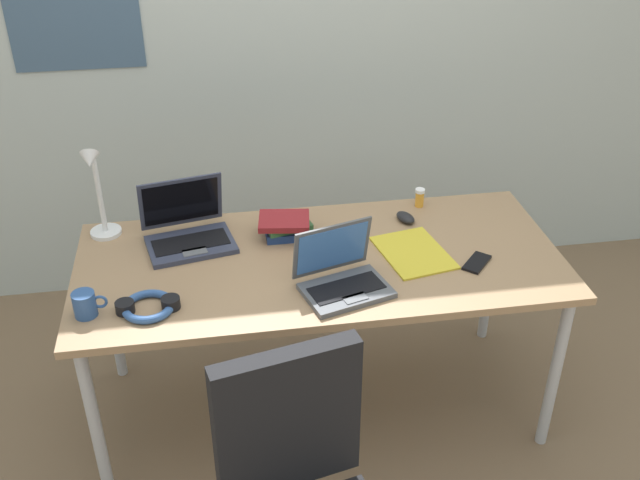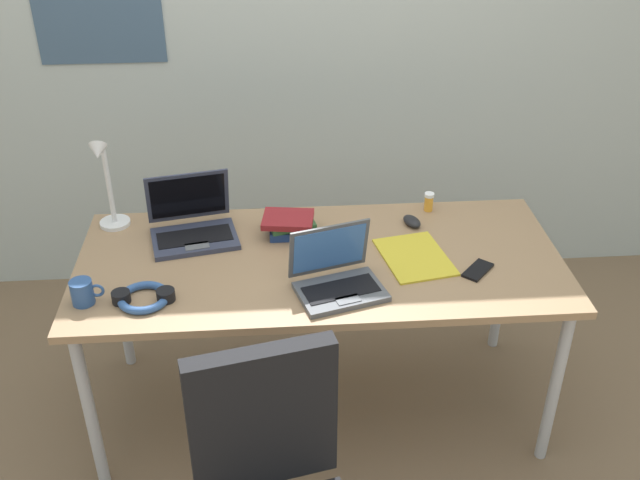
% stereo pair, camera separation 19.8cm
% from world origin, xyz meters
% --- Properties ---
extents(ground_plane, '(12.00, 12.00, 0.00)m').
position_xyz_m(ground_plane, '(0.00, 0.00, 0.00)').
color(ground_plane, '#7A6047').
extents(wall_back, '(6.00, 0.13, 2.60)m').
position_xyz_m(wall_back, '(-0.00, 1.10, 1.30)').
color(wall_back, '#B2BCB7').
rests_on(wall_back, ground_plane).
extents(desk, '(1.80, 0.80, 0.74)m').
position_xyz_m(desk, '(0.00, 0.00, 0.68)').
color(desk, '#9E7A56').
rests_on(desk, ground_plane).
extents(desk_lamp, '(0.12, 0.18, 0.40)m').
position_xyz_m(desk_lamp, '(-0.80, 0.28, 0.94)').
color(desk_lamp, white).
rests_on(desk_lamp, desk).
extents(laptop_front_left, '(0.35, 0.31, 0.22)m').
position_xyz_m(laptop_front_left, '(0.04, -0.20, 0.78)').
color(laptop_front_left, '#515459').
rests_on(laptop_front_left, desk).
extents(laptop_far_corner, '(0.37, 0.33, 0.24)m').
position_xyz_m(laptop_far_corner, '(-0.48, 0.20, 0.79)').
color(laptop_far_corner, '#33384C').
rests_on(laptop_far_corner, desk).
extents(computer_mouse, '(0.09, 0.11, 0.03)m').
position_xyz_m(computer_mouse, '(0.38, 0.22, 0.76)').
color(computer_mouse, black).
rests_on(computer_mouse, desk).
extents(cell_phone, '(0.14, 0.14, 0.01)m').
position_xyz_m(cell_phone, '(0.56, -0.13, 0.74)').
color(cell_phone, black).
rests_on(cell_phone, desk).
extents(headphones, '(0.21, 0.18, 0.04)m').
position_xyz_m(headphones, '(-0.62, -0.22, 0.76)').
color(headphones, '#335999').
rests_on(headphones, desk).
extents(pill_bottle, '(0.04, 0.04, 0.08)m').
position_xyz_m(pill_bottle, '(0.47, 0.33, 0.78)').
color(pill_bottle, gold).
rests_on(pill_bottle, desk).
extents(book_stack, '(0.22, 0.18, 0.08)m').
position_xyz_m(book_stack, '(-0.10, 0.18, 0.78)').
color(book_stack, navy).
rests_on(book_stack, desk).
extents(paper_folder_near_lamp, '(0.28, 0.35, 0.01)m').
position_xyz_m(paper_folder_near_lamp, '(0.35, -0.02, 0.74)').
color(paper_folder_near_lamp, gold).
rests_on(paper_folder_near_lamp, desk).
extents(coffee_mug, '(0.11, 0.08, 0.09)m').
position_xyz_m(coffee_mug, '(-0.82, -0.22, 0.78)').
color(coffee_mug, '#2D518C').
rests_on(coffee_mug, desk).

